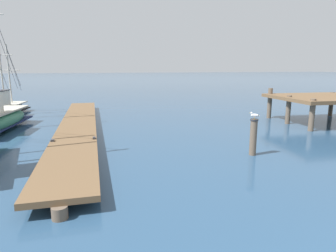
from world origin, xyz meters
TOP-DOWN VIEW (x-y plane):
  - floating_dock at (-4.37, 14.93)m, footprint 3.45×18.87m
  - fishing_boat_0 at (-9.05, 21.96)m, footprint 2.89×6.87m
  - pier_platform at (9.94, 12.74)m, footprint 6.17×5.57m
  - mooring_piling at (1.76, 8.35)m, footprint 0.30×0.30m
  - perched_seagull at (1.76, 8.35)m, footprint 0.31×0.30m

SIDE VIEW (x-z plane):
  - floating_dock at x=-4.37m, z-range 0.10..0.63m
  - fishing_boat_0 at x=-9.05m, z-range -2.59..3.77m
  - mooring_piling at x=1.76m, z-range 0.04..1.44m
  - pier_platform at x=9.94m, z-range 0.41..2.47m
  - perched_seagull at x=1.76m, z-range 1.42..1.69m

